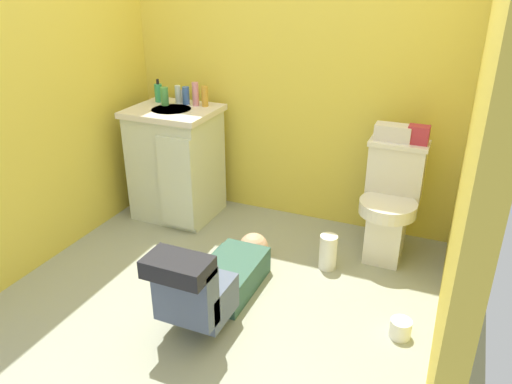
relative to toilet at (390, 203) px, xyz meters
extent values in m
cube|color=#989B87|center=(-0.80, -0.77, -0.39)|extent=(2.86, 3.16, 0.04)
cube|color=yellow|center=(-0.80, 0.34, 0.83)|extent=(2.52, 0.08, 2.40)
cube|color=yellow|center=(-2.02, -0.77, 0.83)|extent=(0.08, 2.16, 2.40)
cube|color=yellow|center=(0.42, -0.77, 0.83)|extent=(0.08, 2.16, 2.40)
cube|color=silver|center=(0.00, -0.04, -0.18)|extent=(0.22, 0.30, 0.38)
cylinder|color=silver|center=(0.00, -0.10, 0.01)|extent=(0.35, 0.35, 0.08)
cube|color=silver|center=(0.00, 0.09, 0.18)|extent=(0.34, 0.17, 0.34)
cube|color=silver|center=(0.00, 0.09, 0.37)|extent=(0.36, 0.19, 0.03)
cube|color=silver|center=(-1.55, -0.02, 0.02)|extent=(0.56, 0.48, 0.78)
cube|color=silver|center=(-1.55, -0.02, 0.43)|extent=(0.60, 0.52, 0.04)
cylinder|color=silver|center=(-1.55, -0.04, 0.43)|extent=(0.28, 0.28, 0.05)
cube|color=silver|center=(-1.40, -0.28, 0.00)|extent=(0.26, 0.03, 0.66)
cylinder|color=silver|center=(-1.55, 0.12, 0.50)|extent=(0.02, 0.02, 0.10)
cube|color=#33594C|center=(-0.76, -0.76, -0.28)|extent=(0.29, 0.52, 0.17)
sphere|color=tan|center=(-0.76, -0.43, -0.27)|extent=(0.19, 0.19, 0.19)
cube|color=#505B75|center=(-0.76, -1.12, -0.19)|extent=(0.31, 0.28, 0.20)
cube|color=#505B75|center=(-0.76, -1.26, -0.07)|extent=(0.31, 0.12, 0.32)
cube|color=black|center=(-0.76, -1.30, 0.11)|extent=(0.31, 0.19, 0.09)
cylinder|color=#33594C|center=(-0.95, -0.60, -0.31)|extent=(0.08, 0.30, 0.08)
cube|color=silver|center=(-0.05, 0.09, 0.43)|extent=(0.22, 0.11, 0.10)
cube|color=#B22D3F|center=(0.10, 0.09, 0.44)|extent=(0.12, 0.09, 0.11)
cylinder|color=#369D62|center=(-1.74, 0.10, 0.52)|extent=(0.06, 0.06, 0.13)
cylinder|color=black|center=(-1.74, 0.10, 0.60)|extent=(0.02, 0.02, 0.04)
cylinder|color=#4BA150|center=(-1.65, 0.03, 0.52)|extent=(0.05, 0.05, 0.13)
cylinder|color=silver|center=(-1.59, 0.12, 0.52)|extent=(0.04, 0.04, 0.13)
cylinder|color=#3A64BE|center=(-1.52, 0.12, 0.51)|extent=(0.05, 0.05, 0.13)
cylinder|color=pink|center=(-1.44, 0.11, 0.54)|extent=(0.05, 0.05, 0.17)
cylinder|color=gold|center=(-1.37, 0.12, 0.52)|extent=(0.05, 0.05, 0.14)
cylinder|color=white|center=(-0.30, -0.32, -0.25)|extent=(0.11, 0.11, 0.23)
cylinder|color=white|center=(0.22, -0.79, -0.32)|extent=(0.11, 0.11, 0.10)
camera|label=1|loc=(0.33, -2.94, 1.38)|focal=34.93mm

